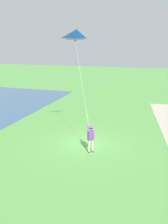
# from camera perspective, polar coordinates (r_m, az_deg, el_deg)

# --- Properties ---
(ground_plane) EXTENTS (120.00, 120.00, 0.00)m
(ground_plane) POSITION_cam_1_polar(r_m,az_deg,el_deg) (16.95, 0.56, -7.77)
(ground_plane) COLOR #569947
(person_kite_flyer) EXTENTS (0.57, 0.61, 1.83)m
(person_kite_flyer) POSITION_cam_1_polar(r_m,az_deg,el_deg) (15.37, 1.64, -6.12)
(person_kite_flyer) COLOR #232328
(person_kite_flyer) RESTS_ON ground
(flying_kite) EXTENTS (2.14, 2.46, 6.05)m
(flying_kite) POSITION_cam_1_polar(r_m,az_deg,el_deg) (16.77, -1.87, 17.87)
(flying_kite) COLOR blue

